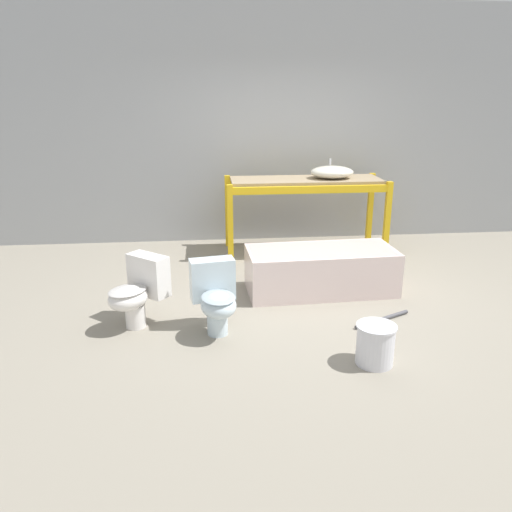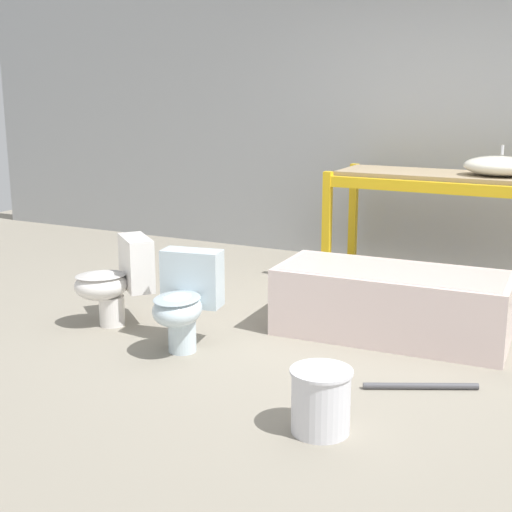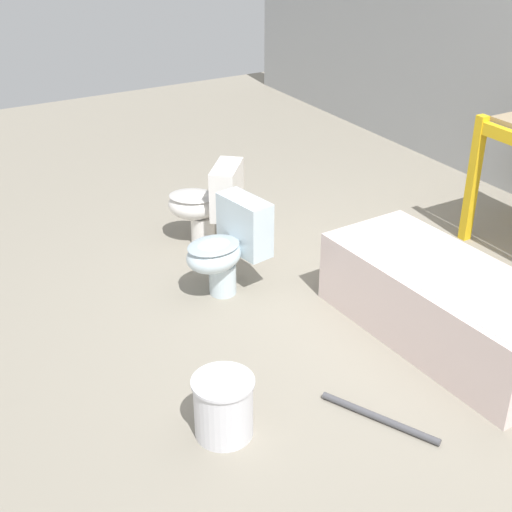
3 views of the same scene
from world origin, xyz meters
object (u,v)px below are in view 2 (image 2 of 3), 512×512
Objects in this scene: bathtub_main at (392,298)px; bucket_white at (321,399)px; toilet_far at (184,298)px; sink_basin at (499,166)px; toilet_near at (118,278)px.

bathtub_main reaches higher than bucket_white.
bathtub_main is 1.42m from toilet_far.
sink_basin is 2.86m from toilet_far.
sink_basin reaches higher than bathtub_main.
sink_basin is 3.11m from bucket_white.
bathtub_main is at bearing 93.37° from bucket_white.
sink_basin is at bearing 45.64° from toilet_far.
sink_basin reaches higher than toilet_far.
bucket_white is at bearing -89.06° from bathtub_main.
bathtub_main is 4.81× the size of bucket_white.
sink_basin is 0.88× the size of toilet_far.
toilet_far is (0.70, -0.21, 0.00)m from toilet_near.
bucket_white is at bearing 15.61° from toilet_near.
bathtub_main is 2.50× the size of toilet_far.
sink_basin reaches higher than toilet_near.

